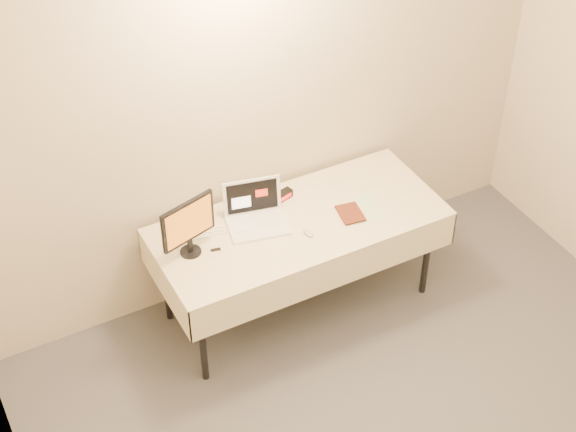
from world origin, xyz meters
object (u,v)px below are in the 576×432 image
table (299,229)px  monitor (188,224)px  book (340,205)px  laptop (255,214)px

table → monitor: size_ratio=4.83×
table → monitor: 0.78m
monitor → book: (0.97, -0.13, -0.13)m
monitor → book: bearing=-23.8°
table → monitor: (-0.72, 0.05, 0.29)m
laptop → monitor: 0.51m
table → monitor: monitor is taller
laptop → monitor: (-0.48, -0.08, 0.16)m
table → book: 0.31m
monitor → laptop: bearing=-6.7°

